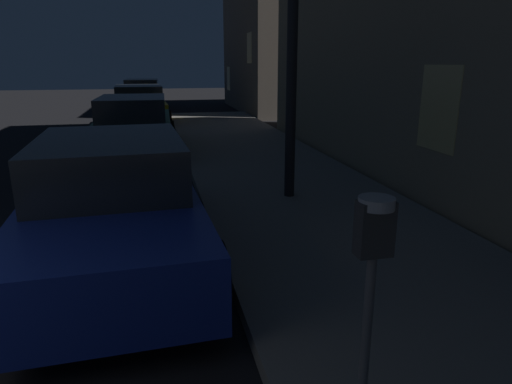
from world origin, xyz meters
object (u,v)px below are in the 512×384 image
at_px(car_yellow_cab, 140,106).
at_px(car_white, 143,94).
at_px(car_green, 134,126).
at_px(parking_meter, 372,259).
at_px(car_blue, 114,202).

xyz_separation_m(car_yellow_cab, car_white, (-0.00, 6.34, -0.00)).
distance_m(car_yellow_cab, car_white, 6.34).
relative_size(car_green, car_white, 1.04).
bearing_deg(parking_meter, car_yellow_cab, 95.98).
bearing_deg(parking_meter, car_white, 94.23).
height_order(car_green, car_yellow_cab, same).
bearing_deg(parking_meter, car_blue, 117.08).
bearing_deg(car_blue, car_yellow_cab, 90.00).
bearing_deg(car_white, car_blue, -90.00).
xyz_separation_m(car_green, car_yellow_cab, (0.00, 5.65, -0.00)).
bearing_deg(car_white, car_yellow_cab, -89.98).
bearing_deg(car_blue, car_white, 90.00).
bearing_deg(car_yellow_cab, car_green, -90.01).
xyz_separation_m(car_blue, car_green, (-0.00, 6.42, 0.01)).
xyz_separation_m(car_green, car_white, (-0.00, 11.99, -0.00)).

